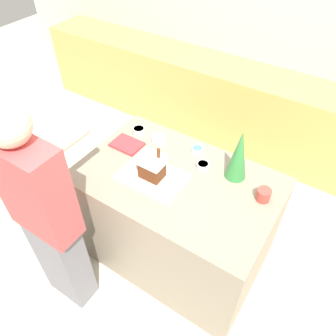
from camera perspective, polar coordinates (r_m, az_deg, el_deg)
The scene contains 14 objects.
ground_plane at distance 3.08m, azimuth 1.26°, elevation -14.34°, with size 12.00×12.00×0.00m, color beige.
wall_back at distance 3.85m, azimuth 20.03°, elevation 21.33°, with size 8.00×0.05×2.60m.
back_cabinet_block at distance 3.94m, azimuth 15.66°, elevation 8.92°, with size 6.00×0.60×0.93m.
kitchen_island at distance 2.69m, azimuth 1.41°, elevation -8.94°, with size 1.44×0.93×0.95m.
baking_tray at distance 2.34m, azimuth -2.75°, elevation -1.47°, with size 0.47×0.34×0.01m.
gingerbread_house at distance 2.27m, azimuth -2.82°, elevation 0.38°, with size 0.18×0.14×0.26m.
decorative_tree at distance 2.26m, azimuth 12.22°, elevation 2.26°, with size 0.15×0.15×0.40m.
candy_bowl_front_corner at distance 2.53m, azimuth 5.13°, elevation 3.21°, with size 0.09×0.09×0.04m.
candy_bowl_far_left at distance 2.73m, azimuth -5.11°, elevation 6.59°, with size 0.10×0.10×0.04m.
candy_bowl_far_right at distance 2.62m, azimuth -1.66°, elevation 5.19°, with size 0.11×0.11×0.05m.
candy_bowl_center_rear at distance 2.41m, azimuth 6.09°, elevation 0.48°, with size 0.09×0.09×0.04m.
cookbook at distance 2.61m, azimuth -7.16°, elevation 4.10°, with size 0.24×0.18×0.02m.
mug at distance 2.25m, azimuth 16.30°, elevation -4.50°, with size 0.09×0.09×0.09m.
person at distance 2.27m, azimuth -20.30°, elevation -8.32°, with size 0.47×0.58×1.78m.
Camera 1 is at (0.84, -1.40, 2.61)m, focal length 35.00 mm.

